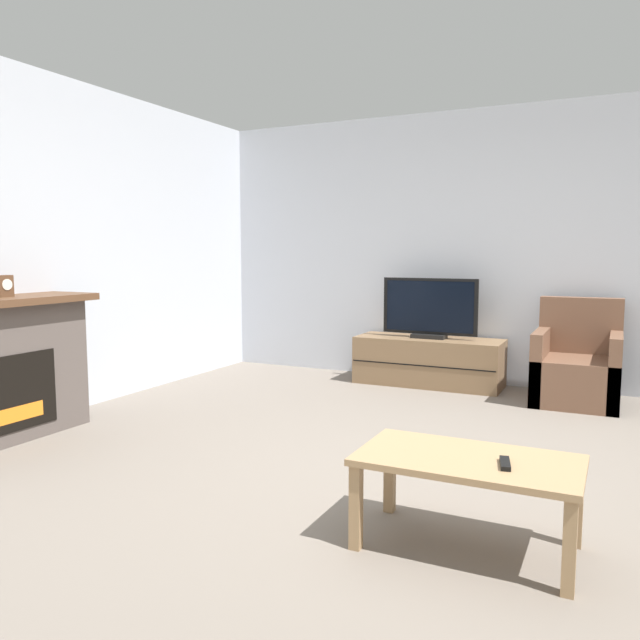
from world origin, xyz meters
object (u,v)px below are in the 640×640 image
Objects in this scene: tv_stand at (429,361)px; armchair at (577,369)px; tv at (430,310)px; mantel_clock at (4,286)px; coffee_table at (468,470)px; remote at (505,463)px.

armchair is (1.37, -0.15, 0.06)m from tv_stand.
tv_stand is 1.51× the size of tv.
armchair is (3.52, 2.88, -0.78)m from mantel_clock.
tv_stand is (2.16, 3.03, -0.84)m from mantel_clock.
tv_stand reaches higher than coffee_table.
mantel_clock is 4.62m from armchair.
remote is (1.27, -3.32, -0.32)m from tv.
mantel_clock reaches higher than armchair.
remote is (0.16, -0.04, 0.07)m from coffee_table.
tv_stand is 1.58× the size of armchair.
tv is 3.48m from coffee_table.
mantel_clock is at bearing 162.91° from remote.
mantel_clock reaches higher than remote.
tv is at bearing 54.56° from mantel_clock.
remote is at bearing -69.00° from tv.
armchair is (1.37, -0.14, -0.45)m from tv.
armchair is 5.83× the size of remote.
coffee_table is at bearing -71.29° from tv_stand.
tv is 1.45m from armchair.
tv reaches higher than armchair.
tv_stand is at bearing 98.76° from remote.
armchair is 3.18m from remote.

